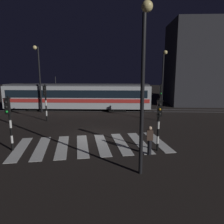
{
  "coord_description": "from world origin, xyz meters",
  "views": [
    {
      "loc": [
        1.87,
        -15.58,
        4.83
      ],
      "look_at": [
        1.13,
        2.32,
        1.4
      ],
      "focal_mm": 34.52,
      "sensor_mm": 36.0,
      "label": 1
    }
  ],
  "objects_px": {
    "traffic_light_corner_far_left": "(45,97)",
    "traffic_light_corner_near_right": "(159,117)",
    "tram": "(78,96)",
    "street_lamp_near_kerb": "(143,74)",
    "pedestrian_waiting_at_kerb": "(150,140)",
    "street_lamp_trackside_left": "(39,72)",
    "traffic_light_corner_near_left": "(9,116)",
    "traffic_light_corner_far_right": "(161,97)",
    "street_lamp_trackside_right": "(163,74)"
  },
  "relations": [
    {
      "from": "traffic_light_corner_far_left",
      "to": "traffic_light_corner_near_right",
      "type": "distance_m",
      "value": 12.16
    },
    {
      "from": "traffic_light_corner_near_right",
      "to": "tram",
      "type": "relative_size",
      "value": 0.18
    },
    {
      "from": "traffic_light_corner_near_right",
      "to": "street_lamp_near_kerb",
      "type": "xyz_separation_m",
      "value": [
        -1.32,
        -3.22,
        2.56
      ]
    },
    {
      "from": "traffic_light_corner_far_left",
      "to": "pedestrian_waiting_at_kerb",
      "type": "xyz_separation_m",
      "value": [
        8.93,
        -8.16,
        -1.47
      ]
    },
    {
      "from": "traffic_light_corner_near_right",
      "to": "street_lamp_trackside_left",
      "type": "height_order",
      "value": "street_lamp_trackside_left"
    },
    {
      "from": "traffic_light_corner_near_left",
      "to": "street_lamp_near_kerb",
      "type": "distance_m",
      "value": 8.48
    },
    {
      "from": "traffic_light_corner_far_right",
      "to": "tram",
      "type": "xyz_separation_m",
      "value": [
        -9.16,
        5.58,
        -0.62
      ]
    },
    {
      "from": "traffic_light_corner_far_right",
      "to": "street_lamp_near_kerb",
      "type": "bearing_deg",
      "value": -104.12
    },
    {
      "from": "traffic_light_corner_far_left",
      "to": "street_lamp_trackside_right",
      "type": "bearing_deg",
      "value": 20.13
    },
    {
      "from": "traffic_light_corner_near_left",
      "to": "pedestrian_waiting_at_kerb",
      "type": "height_order",
      "value": "traffic_light_corner_near_left"
    },
    {
      "from": "street_lamp_trackside_right",
      "to": "street_lamp_near_kerb",
      "type": "bearing_deg",
      "value": -103.88
    },
    {
      "from": "pedestrian_waiting_at_kerb",
      "to": "traffic_light_corner_near_left",
      "type": "bearing_deg",
      "value": 178.58
    },
    {
      "from": "traffic_light_corner_far_right",
      "to": "traffic_light_corner_near_right",
      "type": "height_order",
      "value": "traffic_light_corner_far_right"
    },
    {
      "from": "street_lamp_trackside_left",
      "to": "pedestrian_waiting_at_kerb",
      "type": "xyz_separation_m",
      "value": [
        11.06,
        -12.47,
        -3.87
      ]
    },
    {
      "from": "street_lamp_trackside_right",
      "to": "street_lamp_trackside_left",
      "type": "bearing_deg",
      "value": -179.71
    },
    {
      "from": "street_lamp_trackside_left",
      "to": "pedestrian_waiting_at_kerb",
      "type": "bearing_deg",
      "value": -48.41
    },
    {
      "from": "traffic_light_corner_far_left",
      "to": "traffic_light_corner_far_right",
      "type": "bearing_deg",
      "value": 2.67
    },
    {
      "from": "traffic_light_corner_far_right",
      "to": "street_lamp_trackside_right",
      "type": "height_order",
      "value": "street_lamp_trackside_right"
    },
    {
      "from": "traffic_light_corner_far_right",
      "to": "pedestrian_waiting_at_kerb",
      "type": "xyz_separation_m",
      "value": [
        -2.11,
        -8.67,
        -1.5
      ]
    },
    {
      "from": "traffic_light_corner_near_left",
      "to": "street_lamp_near_kerb",
      "type": "bearing_deg",
      "value": -20.57
    },
    {
      "from": "traffic_light_corner_far_left",
      "to": "traffic_light_corner_near_left",
      "type": "bearing_deg",
      "value": -85.73
    },
    {
      "from": "street_lamp_trackside_right",
      "to": "pedestrian_waiting_at_kerb",
      "type": "distance_m",
      "value": 13.38
    },
    {
      "from": "tram",
      "to": "traffic_light_corner_far_right",
      "type": "bearing_deg",
      "value": -31.36
    },
    {
      "from": "traffic_light_corner_far_left",
      "to": "pedestrian_waiting_at_kerb",
      "type": "bearing_deg",
      "value": -42.43
    },
    {
      "from": "traffic_light_corner_far_left",
      "to": "tram",
      "type": "xyz_separation_m",
      "value": [
        1.88,
        6.1,
        -0.6
      ]
    },
    {
      "from": "street_lamp_trackside_left",
      "to": "traffic_light_corner_far_right",
      "type": "bearing_deg",
      "value": -16.06
    },
    {
      "from": "traffic_light_corner_far_right",
      "to": "traffic_light_corner_far_left",
      "type": "height_order",
      "value": "traffic_light_corner_far_right"
    },
    {
      "from": "traffic_light_corner_far_left",
      "to": "tram",
      "type": "height_order",
      "value": "tram"
    },
    {
      "from": "traffic_light_corner_far_left",
      "to": "street_lamp_trackside_left",
      "type": "relative_size",
      "value": 0.47
    },
    {
      "from": "traffic_light_corner_near_left",
      "to": "street_lamp_trackside_left",
      "type": "xyz_separation_m",
      "value": [
        -2.73,
        12.26,
        2.52
      ]
    },
    {
      "from": "traffic_light_corner_far_left",
      "to": "traffic_light_corner_near_left",
      "type": "distance_m",
      "value": 7.98
    },
    {
      "from": "street_lamp_trackside_right",
      "to": "tram",
      "type": "height_order",
      "value": "street_lamp_trackside_right"
    },
    {
      "from": "traffic_light_corner_far_left",
      "to": "traffic_light_corner_near_left",
      "type": "height_order",
      "value": "traffic_light_corner_far_left"
    },
    {
      "from": "traffic_light_corner_far_left",
      "to": "pedestrian_waiting_at_kerb",
      "type": "relative_size",
      "value": 2.08
    },
    {
      "from": "street_lamp_trackside_right",
      "to": "traffic_light_corner_far_right",
      "type": "bearing_deg",
      "value": -103.15
    },
    {
      "from": "traffic_light_corner_near_left",
      "to": "tram",
      "type": "bearing_deg",
      "value": 84.79
    },
    {
      "from": "street_lamp_trackside_left",
      "to": "tram",
      "type": "bearing_deg",
      "value": 24.06
    },
    {
      "from": "street_lamp_trackside_right",
      "to": "pedestrian_waiting_at_kerb",
      "type": "relative_size",
      "value": 4.09
    },
    {
      "from": "traffic_light_corner_near_right",
      "to": "street_lamp_trackside_right",
      "type": "relative_size",
      "value": 0.46
    },
    {
      "from": "traffic_light_corner_far_left",
      "to": "pedestrian_waiting_at_kerb",
      "type": "distance_m",
      "value": 12.18
    },
    {
      "from": "traffic_light_corner_far_right",
      "to": "traffic_light_corner_far_left",
      "type": "distance_m",
      "value": 11.05
    },
    {
      "from": "pedestrian_waiting_at_kerb",
      "to": "traffic_light_corner_near_right",
      "type": "bearing_deg",
      "value": 44.6
    },
    {
      "from": "traffic_light_corner_near_left",
      "to": "tram",
      "type": "relative_size",
      "value": 0.19
    },
    {
      "from": "street_lamp_trackside_left",
      "to": "street_lamp_near_kerb",
      "type": "bearing_deg",
      "value": -55.65
    },
    {
      "from": "traffic_light_corner_far_right",
      "to": "street_lamp_trackside_right",
      "type": "bearing_deg",
      "value": 76.85
    },
    {
      "from": "traffic_light_corner_far_right",
      "to": "street_lamp_trackside_left",
      "type": "distance_m",
      "value": 13.92
    },
    {
      "from": "traffic_light_corner_far_right",
      "to": "street_lamp_near_kerb",
      "type": "xyz_separation_m",
      "value": [
        -2.85,
        -11.32,
        2.32
      ]
    },
    {
      "from": "traffic_light_corner_far_right",
      "to": "street_lamp_near_kerb",
      "type": "distance_m",
      "value": 11.9
    },
    {
      "from": "traffic_light_corner_far_right",
      "to": "street_lamp_near_kerb",
      "type": "relative_size",
      "value": 0.48
    },
    {
      "from": "street_lamp_trackside_left",
      "to": "pedestrian_waiting_at_kerb",
      "type": "distance_m",
      "value": 17.11
    }
  ]
}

